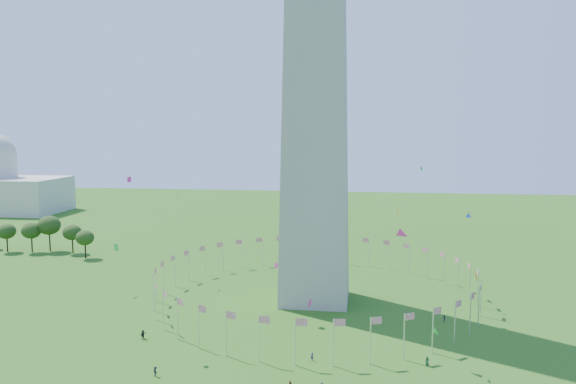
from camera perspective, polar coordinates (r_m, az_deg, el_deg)
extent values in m
cylinder|color=silver|center=(146.65, 18.73, -9.33)|extent=(0.24, 0.24, 9.00)
cylinder|color=silver|center=(153.13, 18.02, -8.63)|extent=(0.24, 0.24, 9.00)
cylinder|color=silver|center=(159.25, 16.95, -8.02)|extent=(0.24, 0.24, 9.00)
cylinder|color=silver|center=(164.88, 15.58, -7.48)|extent=(0.24, 0.24, 9.00)
cylinder|color=silver|center=(169.90, 13.98, -7.02)|extent=(0.24, 0.24, 9.00)
cylinder|color=silver|center=(174.23, 12.19, -6.64)|extent=(0.24, 0.24, 9.00)
cylinder|color=silver|center=(177.77, 10.25, -6.33)|extent=(0.24, 0.24, 9.00)
cylinder|color=silver|center=(180.49, 8.19, -6.10)|extent=(0.24, 0.24, 9.00)
cylinder|color=silver|center=(182.32, 6.06, -5.94)|extent=(0.24, 0.24, 9.00)
cylinder|color=silver|center=(183.25, 3.89, -5.85)|extent=(0.24, 0.24, 9.00)
cylinder|color=silver|center=(183.26, 1.69, -5.84)|extent=(0.24, 0.24, 9.00)
cylinder|color=silver|center=(182.34, -0.48, -5.90)|extent=(0.24, 0.24, 9.00)
cylinder|color=silver|center=(180.52, -2.62, -6.04)|extent=(0.24, 0.24, 9.00)
cylinder|color=silver|center=(177.82, -4.67, -6.24)|extent=(0.24, 0.24, 9.00)
cylinder|color=silver|center=(174.28, -6.62, -6.53)|extent=(0.24, 0.24, 9.00)
cylinder|color=silver|center=(169.97, -8.42, -6.89)|extent=(0.24, 0.24, 9.00)
cylinder|color=silver|center=(164.95, -10.03, -7.33)|extent=(0.24, 0.24, 9.00)
cylinder|color=silver|center=(159.33, -11.40, -7.85)|extent=(0.24, 0.24, 9.00)
cylinder|color=silver|center=(153.22, -12.48, -8.46)|extent=(0.24, 0.24, 9.00)
cylinder|color=silver|center=(146.75, -13.21, -9.14)|extent=(0.24, 0.24, 9.00)
cylinder|color=silver|center=(140.08, -13.52, -9.90)|extent=(0.24, 0.24, 9.00)
cylinder|color=silver|center=(133.41, -13.32, -10.73)|extent=(0.24, 0.24, 9.00)
cylinder|color=silver|center=(126.95, -12.55, -11.61)|extent=(0.24, 0.24, 9.00)
cylinder|color=silver|center=(120.95, -11.14, -12.49)|extent=(0.24, 0.24, 9.00)
cylinder|color=silver|center=(115.67, -9.05, -13.35)|extent=(0.24, 0.24, 9.00)
cylinder|color=silver|center=(111.38, -6.30, -14.09)|extent=(0.24, 0.24, 9.00)
cylinder|color=silver|center=(108.35, -2.97, -14.66)|extent=(0.24, 0.24, 9.00)
cylinder|color=silver|center=(106.78, 0.76, -14.98)|extent=(0.24, 0.24, 9.00)
cylinder|color=silver|center=(106.77, 4.63, -15.01)|extent=(0.24, 0.24, 9.00)
cylinder|color=silver|center=(108.32, 8.37, -14.73)|extent=(0.24, 0.24, 9.00)
cylinder|color=silver|center=(111.33, 11.71, -14.20)|extent=(0.24, 0.24, 9.00)
cylinder|color=silver|center=(115.60, 14.49, -13.49)|extent=(0.24, 0.24, 9.00)
cylinder|color=silver|center=(120.87, 16.59, -12.66)|extent=(0.24, 0.24, 9.00)
cylinder|color=silver|center=(126.86, 18.02, -11.79)|extent=(0.24, 0.24, 9.00)
cylinder|color=silver|center=(133.32, 18.81, -10.92)|extent=(0.24, 0.24, 9.00)
cylinder|color=silver|center=(139.99, 19.02, -10.09)|extent=(0.24, 0.24, 9.00)
imported|color=black|center=(106.52, -13.32, -17.32)|extent=(1.30, 1.24, 1.77)
imported|color=#291745|center=(110.18, 2.46, -16.38)|extent=(0.68, 0.66, 1.57)
imported|color=black|center=(124.02, -14.52, -13.83)|extent=(1.29, 1.92, 1.91)
imported|color=#193F25|center=(111.13, 13.96, -16.33)|extent=(0.88, 0.65, 1.67)
imported|color=#2E194D|center=(134.88, 15.60, -12.26)|extent=(0.82, 1.06, 1.60)
plane|color=#CC2699|center=(109.25, 11.43, -4.16)|extent=(2.02, 2.16, 2.54)
plane|color=#CC2699|center=(117.69, -15.84, 1.24)|extent=(0.99, 1.07, 1.39)
plane|color=orange|center=(162.18, -11.16, -0.25)|extent=(0.21, 1.67, 1.68)
plane|color=#CC2699|center=(141.59, -1.20, -7.45)|extent=(1.48, 0.34, 1.45)
plane|color=yellow|center=(107.67, 11.10, -2.16)|extent=(1.78, 0.60, 1.68)
plane|color=green|center=(146.37, 13.40, 2.34)|extent=(0.86, 0.72, 1.10)
plane|color=orange|center=(89.87, 18.55, -8.06)|extent=(0.75, 1.37, 1.29)
plane|color=green|center=(113.96, 14.74, -13.52)|extent=(1.26, 1.63, 1.69)
plane|color=#CC2699|center=(126.86, 2.23, -11.23)|extent=(1.44, 1.53, 1.73)
plane|color=green|center=(156.47, -17.05, -5.40)|extent=(1.50, 1.74, 1.92)
plane|color=blue|center=(120.15, 17.85, -2.32)|extent=(1.05, 0.25, 1.05)
ellipsoid|color=#30521B|center=(222.49, -26.65, -4.22)|extent=(6.35, 6.35, 9.92)
ellipsoid|color=#30521B|center=(217.91, -24.60, -4.26)|extent=(6.69, 6.69, 10.45)
ellipsoid|color=#30521B|center=(217.37, -23.07, -3.94)|extent=(8.01, 8.01, 12.52)
ellipsoid|color=#30521B|center=(210.83, -21.05, -4.51)|extent=(6.40, 6.40, 9.99)
ellipsoid|color=#30521B|center=(201.34, -19.91, -5.05)|extent=(6.04, 6.04, 9.43)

